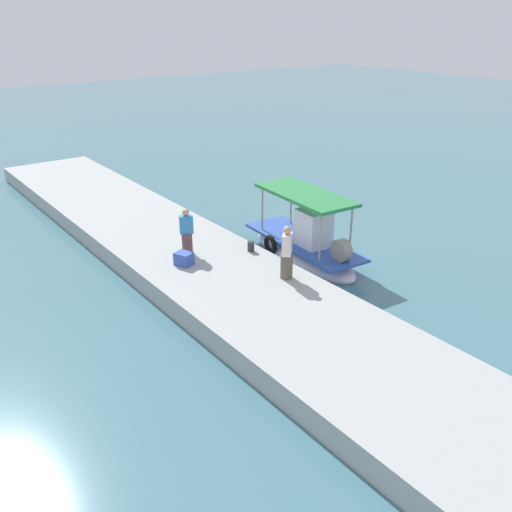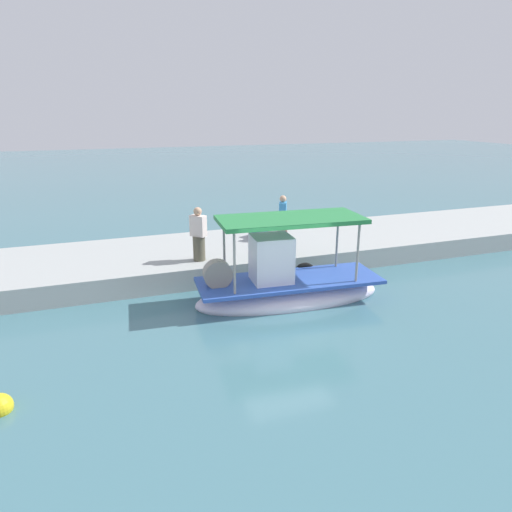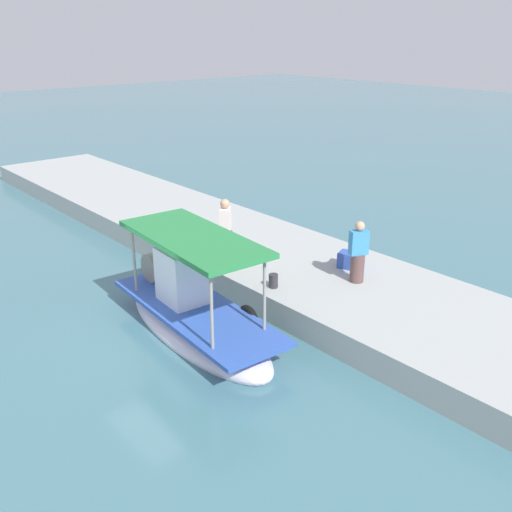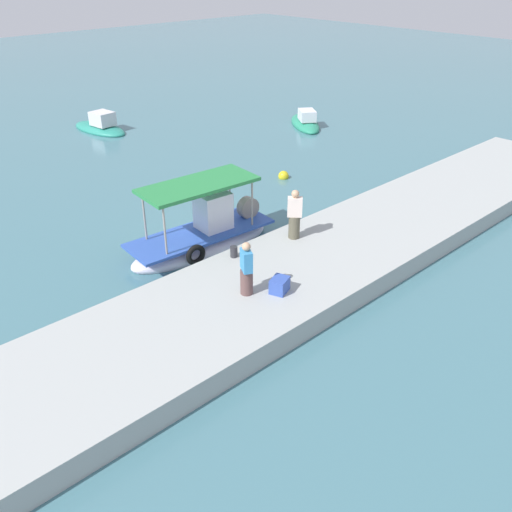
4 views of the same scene
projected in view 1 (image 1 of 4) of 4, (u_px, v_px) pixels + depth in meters
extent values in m
plane|color=#44737E|center=(324.00, 258.00, 21.07)|extent=(120.00, 120.00, 0.00)
cube|color=#A6AAA8|center=(223.00, 281.00, 18.45)|extent=(36.00, 4.50, 0.70)
ellipsoid|color=silver|center=(303.00, 254.00, 21.05)|extent=(5.66, 2.18, 0.93)
cube|color=#3154B4|center=(304.00, 242.00, 20.84)|extent=(5.44, 2.16, 0.10)
cube|color=white|center=(313.00, 229.00, 20.15)|extent=(1.17, 1.06, 1.43)
cylinder|color=gray|center=(351.00, 231.00, 19.46)|extent=(0.07, 0.07, 1.81)
cylinder|color=gray|center=(320.00, 239.00, 18.80)|extent=(0.07, 0.07, 1.81)
cylinder|color=gray|center=(291.00, 204.00, 22.21)|extent=(0.07, 0.07, 1.81)
cylinder|color=gray|center=(262.00, 210.00, 21.54)|extent=(0.07, 0.07, 1.81)
cube|color=#298443|center=(305.00, 195.00, 20.11)|extent=(4.17, 2.04, 0.12)
torus|color=black|center=(270.00, 245.00, 21.11)|extent=(0.75, 0.23, 0.74)
cylinder|color=gray|center=(341.00, 250.00, 19.05)|extent=(0.82, 0.41, 0.80)
cylinder|color=brown|center=(187.00, 243.00, 19.52)|extent=(0.49, 0.49, 0.77)
cube|color=#388BC8|center=(186.00, 224.00, 19.24)|extent=(0.44, 0.53, 0.63)
sphere|color=tan|center=(186.00, 212.00, 19.07)|extent=(0.25, 0.25, 0.25)
cylinder|color=brown|center=(287.00, 266.00, 17.74)|extent=(0.55, 0.55, 0.81)
cube|color=silver|center=(287.00, 244.00, 17.44)|extent=(0.54, 0.55, 0.67)
sphere|color=tan|center=(287.00, 230.00, 17.25)|extent=(0.27, 0.27, 0.27)
cylinder|color=#2D2D33|center=(251.00, 246.00, 19.80)|extent=(0.24, 0.24, 0.36)
cube|color=#3452AF|center=(184.00, 259.00, 18.72)|extent=(0.68, 0.62, 0.44)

